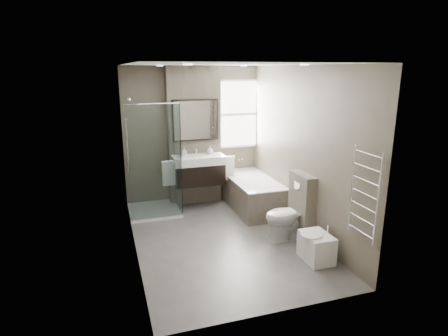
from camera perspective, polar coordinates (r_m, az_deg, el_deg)
name	(u,v)px	position (r m, az deg, el deg)	size (l,w,h in m)	color
room	(222,157)	(5.45, -0.29, 1.72)	(2.70, 3.90, 2.70)	#54504D
vanity_pier	(194,136)	(7.13, -4.62, 4.82)	(1.00, 0.25, 2.60)	#5E574A
vanity	(199,169)	(6.92, -3.86, -0.23)	(0.95, 0.47, 0.66)	black
mirror_cabinet	(196,120)	(6.92, -4.36, 7.29)	(0.86, 0.08, 0.76)	black
towel_left	(169,173)	(6.79, -8.39, -0.81)	(0.24, 0.06, 0.44)	white
towel_right	(228,168)	(7.05, 0.60, -0.06)	(0.24, 0.06, 0.44)	white
shower_enclosure	(159,187)	(6.78, -9.83, -2.93)	(0.90, 0.90, 2.00)	white
bathtub	(252,192)	(7.02, 4.22, -3.63)	(0.75, 1.60, 0.57)	#5E574A
window	(237,114)	(7.42, 1.98, 8.19)	(0.98, 0.06, 1.33)	white
toilet	(289,216)	(5.82, 9.84, -7.15)	(0.42, 0.74, 0.76)	white
cistern_box	(302,205)	(5.93, 11.73, -5.56)	(0.19, 0.55, 1.00)	#5E574A
bidet	(316,247)	(5.34, 13.86, -11.55)	(0.41, 0.48, 0.50)	white
towel_radiator	(365,194)	(4.70, 20.63, -3.71)	(0.03, 0.49, 1.10)	silver
soap_bottle_a	(184,152)	(6.82, -6.08, 2.46)	(0.07, 0.08, 0.16)	white
soap_bottle_b	(210,150)	(6.99, -2.15, 2.79)	(0.12, 0.12, 0.15)	white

